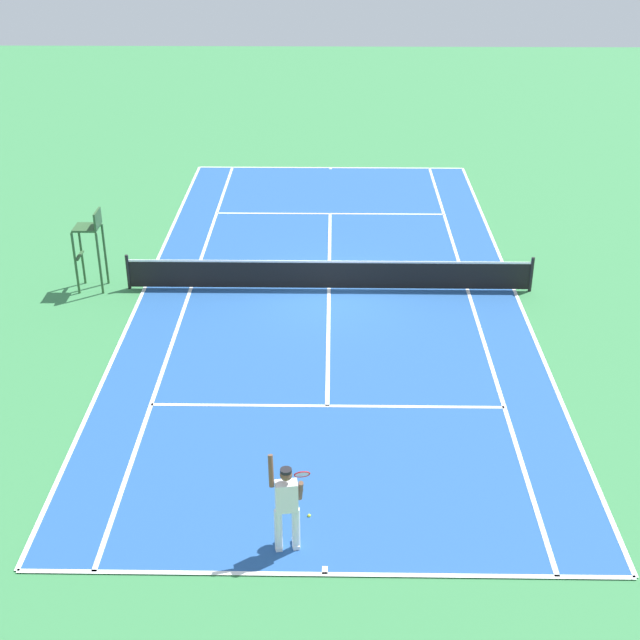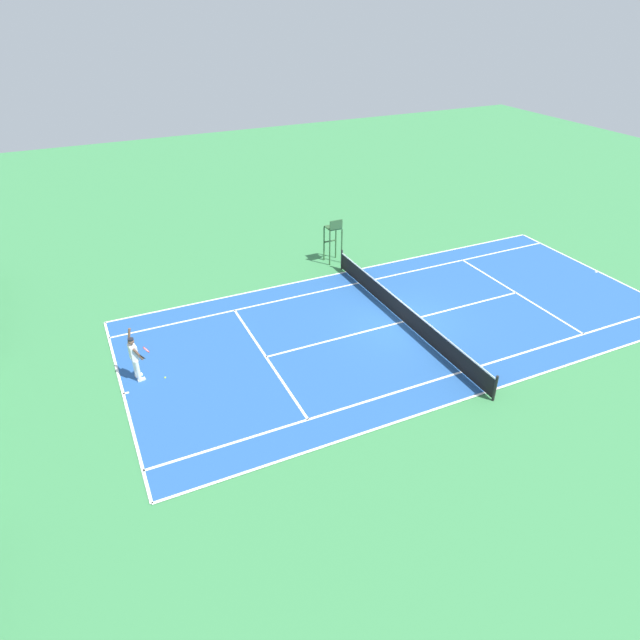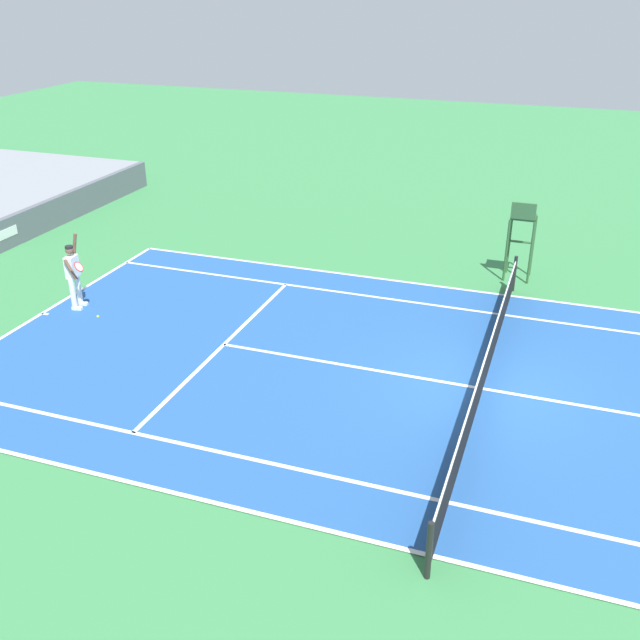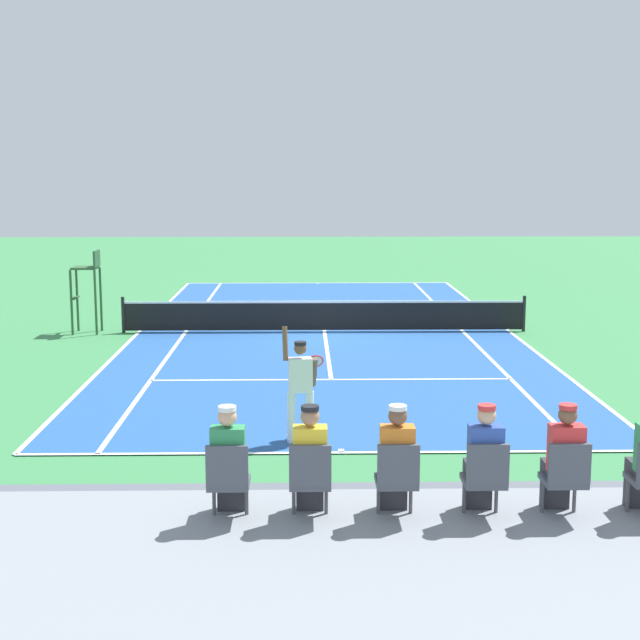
{
  "view_description": "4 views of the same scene",
  "coord_description": "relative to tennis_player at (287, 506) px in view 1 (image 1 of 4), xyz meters",
  "views": [
    {
      "loc": [
        -0.1,
        23.74,
        11.17
      ],
      "look_at": [
        0.21,
        3.93,
        1.0
      ],
      "focal_mm": 49.59,
      "sensor_mm": 36.0,
      "label": 1
    },
    {
      "loc": [
        -17.32,
        12.13,
        12.61
      ],
      "look_at": [
        0.21,
        3.93,
        1.0
      ],
      "focal_mm": 31.1,
      "sensor_mm": 36.0,
      "label": 2
    },
    {
      "loc": [
        -14.45,
        -1.28,
        8.42
      ],
      "look_at": [
        0.21,
        3.93,
        1.0
      ],
      "focal_mm": 41.06,
      "sensor_mm": 36.0,
      "label": 3
    },
    {
      "loc": [
        0.66,
        26.8,
        4.72
      ],
      "look_at": [
        0.21,
        3.93,
        1.0
      ],
      "focal_mm": 51.5,
      "sensor_mm": 36.0,
      "label": 4
    }
  ],
  "objects": [
    {
      "name": "tennis_ball",
      "position": [
        -0.37,
        -0.89,
        -0.96
      ],
      "size": [
        0.07,
        0.07,
        0.07
      ],
      "primitive_type": "sphere",
      "color": "#D1E533",
      "rests_on": "ground"
    },
    {
      "name": "net",
      "position": [
        -0.69,
        -11.21,
        -0.47
      ],
      "size": [
        11.98,
        0.1,
        1.07
      ],
      "color": "black",
      "rests_on": "ground"
    },
    {
      "name": "umpire_chair",
      "position": [
        6.25,
        -11.21,
        0.56
      ],
      "size": [
        0.77,
        0.77,
        2.44
      ],
      "color": "#2D562D",
      "rests_on": "ground"
    },
    {
      "name": "court",
      "position": [
        -0.69,
        -11.21,
        -0.98
      ],
      "size": [
        11.08,
        23.88,
        0.03
      ],
      "color": "#235193",
      "rests_on": "ground"
    },
    {
      "name": "tennis_player",
      "position": [
        0.0,
        0.0,
        0.0
      ],
      "size": [
        0.75,
        0.71,
        2.08
      ],
      "color": "white",
      "rests_on": "ground"
    },
    {
      "name": "ground_plane",
      "position": [
        -0.69,
        -11.21,
        -0.99
      ],
      "size": [
        80.0,
        80.0,
        0.0
      ],
      "primitive_type": "plane",
      "color": "#387F47"
    }
  ]
}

